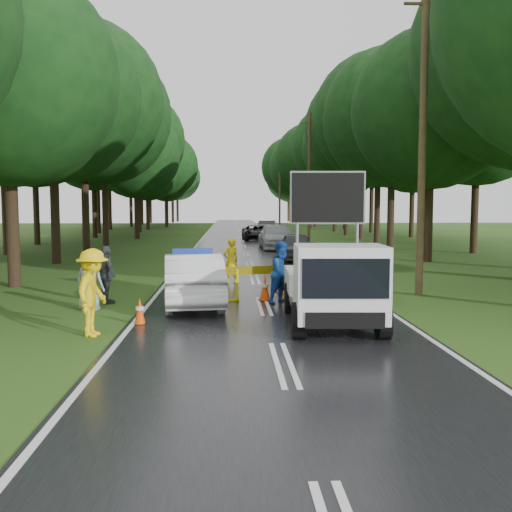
{
  "coord_description": "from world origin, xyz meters",
  "views": [
    {
      "loc": [
        -0.98,
        -16.18,
        2.9
      ],
      "look_at": [
        -0.14,
        1.89,
        1.3
      ],
      "focal_mm": 40.0,
      "sensor_mm": 36.0,
      "label": 1
    }
  ],
  "objects": [
    {
      "name": "ground",
      "position": [
        0.0,
        0.0,
        0.0
      ],
      "size": [
        160.0,
        160.0,
        0.0
      ],
      "primitive_type": "plane",
      "color": "#254213",
      "rests_on": "ground"
    },
    {
      "name": "barrier",
      "position": [
        -0.02,
        1.0,
        0.81
      ],
      "size": [
        2.55,
        0.62,
        1.08
      ],
      "rotation": [
        0.0,
        0.0,
        0.22
      ],
      "color": "#DAE00C",
      "rests_on": "ground"
    },
    {
      "name": "cone_far",
      "position": [
        0.72,
        2.5,
        0.36
      ],
      "size": [
        0.35,
        0.35,
        0.73
      ],
      "color": "black",
      "rests_on": "ground"
    },
    {
      "name": "cone_near_left",
      "position": [
        -3.18,
        -2.34,
        0.33
      ],
      "size": [
        0.32,
        0.32,
        0.68
      ],
      "color": "black",
      "rests_on": "ground"
    },
    {
      "name": "queue_car_second",
      "position": [
        2.22,
        22.01,
        0.81
      ],
      "size": [
        2.47,
        5.66,
        1.62
      ],
      "primitive_type": "imported",
      "rotation": [
        0.0,
        0.0,
        0.04
      ],
      "color": "#ACB0B4",
      "rests_on": "ground"
    },
    {
      "name": "cone_left_mid",
      "position": [
        -2.12,
        1.38,
        0.33
      ],
      "size": [
        0.32,
        0.32,
        0.68
      ],
      "color": "black",
      "rests_on": "ground"
    },
    {
      "name": "guardrail",
      "position": [
        3.7,
        29.67,
        0.55
      ],
      "size": [
        0.12,
        60.06,
        0.7
      ],
      "color": "gray",
      "rests_on": "ground"
    },
    {
      "name": "civilian",
      "position": [
        0.59,
        0.56,
        0.92
      ],
      "size": [
        1.14,
        1.11,
        1.85
      ],
      "primitive_type": "imported",
      "rotation": [
        0.0,
        0.0,
        0.69
      ],
      "color": "#1846A0",
      "rests_on": "ground"
    },
    {
      "name": "queue_car_first",
      "position": [
        2.6,
        14.01,
        0.73
      ],
      "size": [
        1.81,
        4.32,
        1.46
      ],
      "primitive_type": "imported",
      "rotation": [
        0.0,
        0.0,
        -0.02
      ],
      "color": "#3F4146",
      "rests_on": "ground"
    },
    {
      "name": "bystander_right",
      "position": [
        -4.86,
        -0.32,
        0.83
      ],
      "size": [
        0.93,
        0.74,
        1.66
      ],
      "primitive_type": "imported",
      "rotation": [
        0.0,
        0.0,
        2.85
      ],
      "color": "#899CA5",
      "rests_on": "ground"
    },
    {
      "name": "utility_pole_near",
      "position": [
        5.2,
        2.0,
        5.06
      ],
      "size": [
        1.4,
        0.24,
        10.0
      ],
      "color": "#43341F",
      "rests_on": "ground"
    },
    {
      "name": "bystander_left",
      "position": [
        -4.02,
        -3.5,
        0.98
      ],
      "size": [
        0.86,
        1.34,
        1.96
      ],
      "primitive_type": "imported",
      "rotation": [
        0.0,
        0.0,
        1.46
      ],
      "color": "yellow",
      "rests_on": "ground"
    },
    {
      "name": "utility_pole_far",
      "position": [
        5.2,
        54.0,
        5.06
      ],
      "size": [
        1.4,
        0.24,
        10.0
      ],
      "color": "#43341F",
      "rests_on": "ground"
    },
    {
      "name": "bystander_mid",
      "position": [
        -4.62,
        0.73,
        0.86
      ],
      "size": [
        0.95,
        1.06,
        1.72
      ],
      "primitive_type": "imported",
      "rotation": [
        0.0,
        0.0,
        2.22
      ],
      "color": "#383B3E",
      "rests_on": "ground"
    },
    {
      "name": "cone_right",
      "position": [
        2.4,
        1.5,
        0.32
      ],
      "size": [
        0.31,
        0.31,
        0.66
      ],
      "color": "black",
      "rests_on": "ground"
    },
    {
      "name": "work_truck",
      "position": [
        1.49,
        -2.77,
        1.01
      ],
      "size": [
        2.3,
        4.79,
        3.74
      ],
      "rotation": [
        0.0,
        0.0,
        -0.05
      ],
      "color": "gray",
      "rests_on": "ground"
    },
    {
      "name": "queue_car_fourth",
      "position": [
        2.6,
        38.45,
        0.73
      ],
      "size": [
        2.14,
        4.6,
        1.46
      ],
      "primitive_type": "imported",
      "rotation": [
        0.0,
        0.0,
        -0.14
      ],
      "color": "#414349",
      "rests_on": "ground"
    },
    {
      "name": "utility_pole_mid",
      "position": [
        5.2,
        28.0,
        5.06
      ],
      "size": [
        1.4,
        0.24,
        10.0
      ],
      "color": "#43341F",
      "rests_on": "ground"
    },
    {
      "name": "queue_car_third",
      "position": [
        1.26,
        31.95,
        0.64
      ],
      "size": [
        2.38,
        4.73,
        1.28
      ],
      "primitive_type": "imported",
      "rotation": [
        0.0,
        0.0,
        0.05
      ],
      "color": "black",
      "rests_on": "ground"
    },
    {
      "name": "officer",
      "position": [
        -0.93,
        4.84,
        0.85
      ],
      "size": [
        0.74,
        0.66,
        1.7
      ],
      "primitive_type": "imported",
      "rotation": [
        0.0,
        0.0,
        3.65
      ],
      "color": "yellow",
      "rests_on": "ground"
    },
    {
      "name": "road",
      "position": [
        0.0,
        30.0,
        0.01
      ],
      "size": [
        7.0,
        140.0,
        0.02
      ],
      "primitive_type": "cube",
      "color": "black",
      "rests_on": "ground"
    },
    {
      "name": "police_sedan",
      "position": [
        -2.04,
        0.23,
        0.76
      ],
      "size": [
        2.09,
        4.73,
        1.66
      ],
      "rotation": [
        0.0,
        0.0,
        3.25
      ],
      "color": "white",
      "rests_on": "ground"
    },
    {
      "name": "cone_center",
      "position": [
        0.09,
        0.98,
        0.39
      ],
      "size": [
        0.38,
        0.38,
        0.8
      ],
      "color": "black",
      "rests_on": "ground"
    }
  ]
}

